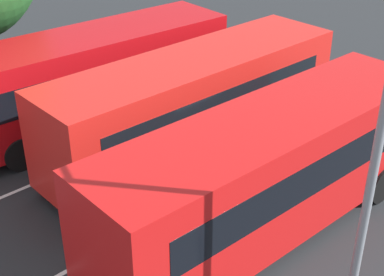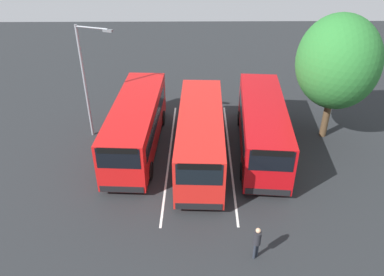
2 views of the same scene
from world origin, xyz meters
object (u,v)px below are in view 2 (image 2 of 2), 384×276
(bus_center_left, at_px, (200,135))
(depot_tree, at_px, (338,62))
(bus_far_left, at_px, (136,124))
(pedestrian, at_px, (257,241))
(street_lamp, at_px, (87,76))
(bus_center_right, at_px, (262,126))

(bus_center_left, relative_size, depot_tree, 1.24)
(bus_far_left, xyz_separation_m, pedestrian, (8.82, 6.04, -0.73))
(bus_center_left, bearing_deg, street_lamp, -110.87)
(bus_center_left, xyz_separation_m, pedestrian, (7.46, 2.17, -0.73))
(bus_center_left, bearing_deg, bus_center_right, 107.87)
(bus_center_right, distance_m, depot_tree, 5.88)
(bus_center_left, bearing_deg, depot_tree, 110.98)
(pedestrian, bearing_deg, street_lamp, -0.87)
(bus_far_left, relative_size, street_lamp, 1.35)
(bus_center_left, height_order, bus_center_right, same)
(bus_center_left, bearing_deg, pedestrian, 18.72)
(pedestrian, bearing_deg, depot_tree, -72.64)
(depot_tree, bearing_deg, street_lamp, -90.84)
(bus_center_right, xyz_separation_m, street_lamp, (-1.94, -10.68, 2.50))
(bus_far_left, xyz_separation_m, bus_center_right, (0.31, 7.66, 0.00))
(bus_center_right, height_order, depot_tree, depot_tree)
(bus_center_left, xyz_separation_m, depot_tree, (-2.76, 8.27, 3.39))
(street_lamp, relative_size, depot_tree, 0.92)
(pedestrian, height_order, depot_tree, depot_tree)
(bus_center_left, relative_size, pedestrian, 5.85)
(bus_far_left, distance_m, bus_center_left, 4.11)
(bus_far_left, bearing_deg, depot_tree, 99.97)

